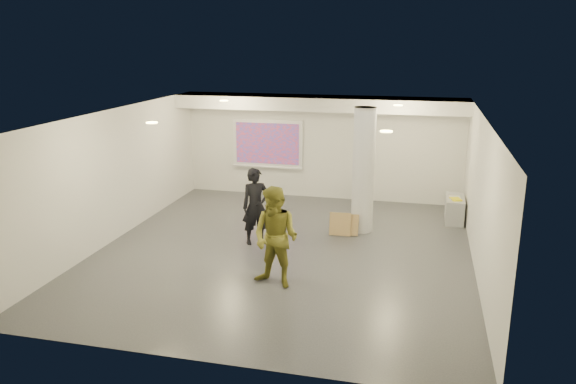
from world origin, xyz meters
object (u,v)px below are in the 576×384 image
(projection_screen, at_px, (268,144))
(woman, at_px, (256,206))
(man, at_px, (276,237))
(column, at_px, (363,171))
(credenza, at_px, (454,209))

(projection_screen, xyz_separation_m, woman, (0.86, -4.08, -0.65))
(man, bearing_deg, projection_screen, 123.36)
(column, bearing_deg, projection_screen, 139.44)
(column, bearing_deg, man, -109.15)
(credenza, height_order, woman, woman)
(column, distance_m, credenza, 2.83)
(column, distance_m, woman, 2.73)
(column, distance_m, projection_screen, 4.08)
(man, bearing_deg, credenza, 70.88)
(credenza, bearing_deg, projection_screen, 166.18)
(column, relative_size, credenza, 2.79)
(man, bearing_deg, woman, 132.42)
(credenza, relative_size, woman, 0.62)
(projection_screen, bearing_deg, column, -40.56)
(woman, xyz_separation_m, man, (1.02, -2.09, 0.08))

